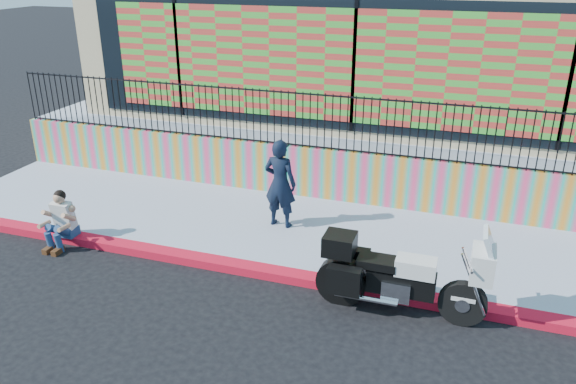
% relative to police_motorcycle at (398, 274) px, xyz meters
% --- Properties ---
extents(ground, '(90.00, 90.00, 0.00)m').
position_rel_police_motorcycle_xyz_m(ground, '(-1.76, 0.35, -0.66)').
color(ground, black).
rests_on(ground, ground).
extents(red_curb, '(16.00, 0.30, 0.15)m').
position_rel_police_motorcycle_xyz_m(red_curb, '(-1.76, 0.35, -0.58)').
color(red_curb, red).
rests_on(red_curb, ground).
extents(sidewalk, '(16.00, 3.00, 0.15)m').
position_rel_police_motorcycle_xyz_m(sidewalk, '(-1.76, 2.00, -0.58)').
color(sidewalk, '#959BB3').
rests_on(sidewalk, ground).
extents(mural_wall, '(16.00, 0.20, 1.10)m').
position_rel_police_motorcycle_xyz_m(mural_wall, '(-1.76, 3.60, 0.04)').
color(mural_wall, '#EF3F71').
rests_on(mural_wall, sidewalk).
extents(metal_fence, '(15.80, 0.04, 1.20)m').
position_rel_police_motorcycle_xyz_m(metal_fence, '(-1.76, 3.60, 1.19)').
color(metal_fence, black).
rests_on(metal_fence, mural_wall).
extents(elevated_platform, '(16.00, 10.00, 1.25)m').
position_rel_police_motorcycle_xyz_m(elevated_platform, '(-1.76, 8.70, -0.03)').
color(elevated_platform, '#959BB3').
rests_on(elevated_platform, ground).
extents(storefront_building, '(14.00, 8.06, 4.00)m').
position_rel_police_motorcycle_xyz_m(storefront_building, '(-1.76, 8.48, 2.59)').
color(storefront_building, tan).
rests_on(storefront_building, elevated_platform).
extents(police_motorcycle, '(2.52, 0.83, 1.57)m').
position_rel_police_motorcycle_xyz_m(police_motorcycle, '(0.00, 0.00, 0.00)').
color(police_motorcycle, black).
rests_on(police_motorcycle, ground).
extents(police_officer, '(0.67, 0.47, 1.75)m').
position_rel_police_motorcycle_xyz_m(police_officer, '(-2.57, 2.00, 0.37)').
color(police_officer, black).
rests_on(police_officer, sidewalk).
extents(seated_man, '(0.54, 0.71, 1.06)m').
position_rel_police_motorcycle_xyz_m(seated_man, '(-6.24, 0.10, -0.21)').
color(seated_man, navy).
rests_on(seated_man, ground).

